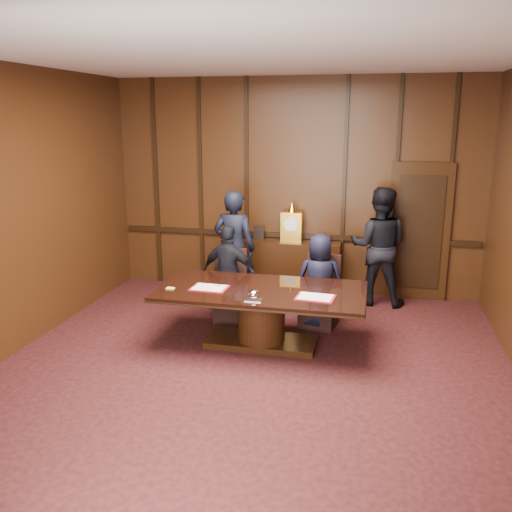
{
  "coord_description": "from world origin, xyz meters",
  "views": [
    {
      "loc": [
        1.32,
        -5.27,
        2.87
      ],
      "look_at": [
        -0.22,
        1.61,
        1.05
      ],
      "focal_mm": 38.0,
      "sensor_mm": 36.0,
      "label": 1
    }
  ],
  "objects": [
    {
      "name": "chair_left",
      "position": [
        -0.69,
        1.98,
        0.29
      ],
      "size": [
        0.57,
        0.57,
        0.99
      ],
      "rotation": [
        0.0,
        0.0,
        0.22
      ],
      "color": "black",
      "rests_on": "ground"
    },
    {
      "name": "notepad",
      "position": [
        -1.16,
        0.85,
        0.77
      ],
      "size": [
        0.1,
        0.07,
        0.01
      ],
      "primitive_type": "cube",
      "rotation": [
        0.0,
        0.0,
        -0.01
      ],
      "color": "#CDCE65",
      "rests_on": "conference_table"
    },
    {
      "name": "inkstand",
      "position": [
        -0.04,
        0.65,
        0.81
      ],
      "size": [
        0.2,
        0.14,
        0.12
      ],
      "color": "white",
      "rests_on": "conference_table"
    },
    {
      "name": "folder_left",
      "position": [
        -0.68,
        0.97,
        0.77
      ],
      "size": [
        0.47,
        0.35,
        0.02
      ],
      "rotation": [
        0.0,
        0.0,
        -0.05
      ],
      "color": "maroon",
      "rests_on": "conference_table"
    },
    {
      "name": "chair_right",
      "position": [
        0.62,
        1.98,
        0.29
      ],
      "size": [
        0.55,
        0.55,
        0.99
      ],
      "rotation": [
        0.0,
        0.0,
        -0.17
      ],
      "color": "black",
      "rests_on": "ground"
    },
    {
      "name": "conference_table",
      "position": [
        -0.04,
        1.1,
        0.51
      ],
      "size": [
        2.62,
        1.32,
        0.76
      ],
      "color": "black",
      "rests_on": "ground"
    },
    {
      "name": "witness_left",
      "position": [
        -0.79,
        2.59,
        0.9
      ],
      "size": [
        0.69,
        0.48,
        1.8
      ],
      "primitive_type": "imported",
      "rotation": [
        0.0,
        0.0,
        3.06
      ],
      "color": "black",
      "rests_on": "ground"
    },
    {
      "name": "signatory_right",
      "position": [
        0.61,
        1.9,
        0.67
      ],
      "size": [
        0.69,
        0.48,
        1.34
      ],
      "primitive_type": "imported",
      "rotation": [
        0.0,
        0.0,
        3.23
      ],
      "color": "black",
      "rests_on": "ground"
    },
    {
      "name": "signatory_left",
      "position": [
        -0.69,
        1.9,
        0.7
      ],
      "size": [
        0.85,
        0.45,
        1.39
      ],
      "primitive_type": "imported",
      "rotation": [
        0.0,
        0.0,
        3.01
      ],
      "color": "black",
      "rests_on": "ground"
    },
    {
      "name": "room",
      "position": [
        0.07,
        0.14,
        1.72
      ],
      "size": [
        7.0,
        7.04,
        3.5
      ],
      "color": "black",
      "rests_on": "ground"
    },
    {
      "name": "folder_right",
      "position": [
        0.67,
        0.89,
        0.77
      ],
      "size": [
        0.49,
        0.37,
        0.02
      ],
      "rotation": [
        0.0,
        0.0,
        -0.08
      ],
      "color": "maroon",
      "rests_on": "conference_table"
    },
    {
      "name": "witness_right",
      "position": [
        1.39,
        3.1,
        0.92
      ],
      "size": [
        0.95,
        0.77,
        1.84
      ],
      "primitive_type": "imported",
      "rotation": [
        0.0,
        0.0,
        3.06
      ],
      "color": "black",
      "rests_on": "ground"
    },
    {
      "name": "sideboard",
      "position": [
        0.0,
        3.26,
        0.49
      ],
      "size": [
        1.6,
        0.45,
        1.54
      ],
      "color": "black",
      "rests_on": "ground"
    }
  ]
}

